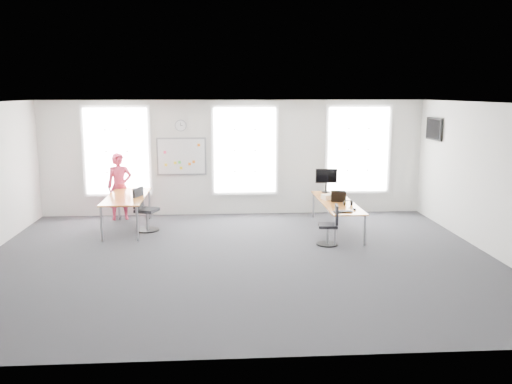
{
  "coord_description": "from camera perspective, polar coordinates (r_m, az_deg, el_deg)",
  "views": [
    {
      "loc": [
        -0.35,
        -10.11,
        3.2
      ],
      "look_at": [
        0.41,
        1.2,
        1.1
      ],
      "focal_mm": 38.0,
      "sensor_mm": 36.0,
      "label": 1
    }
  ],
  "objects": [
    {
      "name": "lens_cap",
      "position": [
        12.11,
        9.76,
        -1.64
      ],
      "size": [
        0.08,
        0.08,
        0.01
      ],
      "primitive_type": "cylinder",
      "rotation": [
        0.0,
        0.0,
        -0.31
      ],
      "color": "black",
      "rests_on": "desk_right"
    },
    {
      "name": "monitor",
      "position": [
        13.83,
        7.41,
        1.45
      ],
      "size": [
        0.55,
        0.22,
        0.61
      ],
      "rotation": [
        0.0,
        0.0,
        -0.03
      ],
      "color": "black",
      "rests_on": "desk_right"
    },
    {
      "name": "tv",
      "position": [
        14.17,
        18.25,
        6.33
      ],
      "size": [
        0.06,
        0.9,
        0.55
      ],
      "primitive_type": "cube",
      "color": "black",
      "rests_on": "wall_right"
    },
    {
      "name": "window_mid",
      "position": [
        14.18,
        -1.18,
        4.41
      ],
      "size": [
        1.6,
        0.06,
        2.2
      ],
      "primitive_type": "cube",
      "color": "white",
      "rests_on": "wall_back"
    },
    {
      "name": "paper_stack",
      "position": [
        13.02,
        7.74,
        -0.5
      ],
      "size": [
        0.39,
        0.33,
        0.11
      ],
      "primitive_type": "cube",
      "rotation": [
        0.0,
        0.0,
        0.29
      ],
      "color": "beige",
      "rests_on": "desk_right"
    },
    {
      "name": "desk_left",
      "position": [
        13.03,
        -13.46,
        -0.69
      ],
      "size": [
        0.88,
        2.21,
        0.81
      ],
      "color": "#BB591A",
      "rests_on": "ground"
    },
    {
      "name": "window_left",
      "position": [
        14.41,
        -14.44,
        4.18
      ],
      "size": [
        1.6,
        0.06,
        2.2
      ],
      "primitive_type": "cube",
      "color": "white",
      "rests_on": "wall_back"
    },
    {
      "name": "person",
      "position": [
        14.11,
        -14.16,
        0.57
      ],
      "size": [
        0.7,
        0.55,
        1.7
      ],
      "primitive_type": "imported",
      "rotation": [
        0.0,
        0.0,
        0.26
      ],
      "color": "#BF2C49",
      "rests_on": "ground"
    },
    {
      "name": "mouse",
      "position": [
        11.91,
        10.32,
        -1.78
      ],
      "size": [
        0.09,
        0.13,
        0.04
      ],
      "primitive_type": "ellipsoid",
      "rotation": [
        0.0,
        0.0,
        0.14
      ],
      "color": "black",
      "rests_on": "desk_right"
    },
    {
      "name": "window_right",
      "position": [
        14.63,
        10.68,
        4.42
      ],
      "size": [
        1.6,
        0.06,
        2.2
      ],
      "primitive_type": "cube",
      "color": "white",
      "rests_on": "wall_back"
    },
    {
      "name": "chair_left",
      "position": [
        12.9,
        -11.65,
        -2.07
      ],
      "size": [
        0.59,
        0.58,
        1.01
      ],
      "rotation": [
        0.0,
        0.0,
        1.23
      ],
      "color": "black",
      "rests_on": "ground"
    },
    {
      "name": "wall_clock",
      "position": [
        14.14,
        -7.93,
        6.94
      ],
      "size": [
        0.3,
        0.04,
        0.3
      ],
      "primitive_type": "cylinder",
      "rotation": [
        1.57,
        0.0,
        0.0
      ],
      "color": "gray",
      "rests_on": "wall_back"
    },
    {
      "name": "floor",
      "position": [
        10.61,
        -1.77,
        -7.06
      ],
      "size": [
        10.0,
        10.0,
        0.0
      ],
      "primitive_type": "plane",
      "color": "#27262A",
      "rests_on": "ground"
    },
    {
      "name": "ceiling",
      "position": [
        10.12,
        -1.86,
        9.36
      ],
      "size": [
        10.0,
        10.0,
        0.0
      ],
      "primitive_type": "plane",
      "rotation": [
        3.14,
        0.0,
        0.0
      ],
      "color": "white",
      "rests_on": "ground"
    },
    {
      "name": "laptop_sleeve",
      "position": [
        12.67,
        8.67,
        -0.49
      ],
      "size": [
        0.34,
        0.23,
        0.27
      ],
      "rotation": [
        0.0,
        0.0,
        -0.17
      ],
      "color": "black",
      "rests_on": "desk_right"
    },
    {
      "name": "wall_back",
      "position": [
        14.22,
        -2.39,
        3.61
      ],
      "size": [
        10.0,
        0.0,
        10.0
      ],
      "primitive_type": "plane",
      "rotation": [
        1.57,
        0.0,
        0.0
      ],
      "color": "silver",
      "rests_on": "ground"
    },
    {
      "name": "whiteboard",
      "position": [
        14.22,
        -7.85,
        3.72
      ],
      "size": [
        1.2,
        0.03,
        0.9
      ],
      "primitive_type": "cube",
      "color": "silver",
      "rests_on": "wall_back"
    },
    {
      "name": "wall_right",
      "position": [
        11.57,
        23.78,
        1.15
      ],
      "size": [
        0.0,
        10.0,
        10.0
      ],
      "primitive_type": "plane",
      "rotation": [
        1.57,
        0.0,
        -1.57
      ],
      "color": "silver",
      "rests_on": "ground"
    },
    {
      "name": "wall_front",
      "position": [
        6.35,
        -0.52,
        -5.01
      ],
      "size": [
        10.0,
        0.0,
        10.0
      ],
      "primitive_type": "plane",
      "rotation": [
        -1.57,
        0.0,
        0.0
      ],
      "color": "silver",
      "rests_on": "ground"
    },
    {
      "name": "desk_right",
      "position": [
        12.77,
        8.5,
        -1.2
      ],
      "size": [
        0.75,
        2.8,
        0.68
      ],
      "color": "#BB591A",
      "rests_on": "ground"
    },
    {
      "name": "chair_right",
      "position": [
        11.57,
        7.82,
        -3.71
      ],
      "size": [
        0.46,
        0.46,
        0.87
      ],
      "rotation": [
        0.0,
        0.0,
        -1.69
      ],
      "color": "black",
      "rests_on": "ground"
    },
    {
      "name": "headphones",
      "position": [
        12.38,
        9.63,
        -1.14
      ],
      "size": [
        0.2,
        0.11,
        0.12
      ],
      "rotation": [
        0.0,
        0.0,
        -0.09
      ],
      "color": "black",
      "rests_on": "desk_right"
    },
    {
      "name": "keyboard",
      "position": [
        11.65,
        9.14,
        -2.07
      ],
      "size": [
        0.42,
        0.22,
        0.02
      ],
      "primitive_type": "cube",
      "rotation": [
        0.0,
        0.0,
        0.21
      ],
      "color": "black",
      "rests_on": "desk_right"
    }
  ]
}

